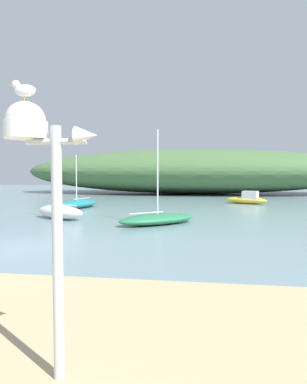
% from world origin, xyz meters
% --- Properties ---
extents(ground_plane, '(120.00, 120.00, 0.00)m').
position_xyz_m(ground_plane, '(0.00, 0.00, 0.00)').
color(ground_plane, gray).
extents(distant_hill, '(43.13, 14.10, 5.61)m').
position_xyz_m(distant_hill, '(4.45, 32.72, 2.81)').
color(distant_hill, '#476B3D').
rests_on(distant_hill, ground).
extents(mast_structure, '(1.07, 0.48, 3.14)m').
position_xyz_m(mast_structure, '(4.17, -7.19, 2.75)').
color(mast_structure, silver).
rests_on(mast_structure, beach_sand).
extents(seagull_on_radar, '(0.33, 0.12, 0.23)m').
position_xyz_m(seagull_on_radar, '(4.03, -7.19, 3.47)').
color(seagull_on_radar, orange).
rests_on(seagull_on_radar, mast_structure).
extents(sailboat_near_shore, '(4.28, 3.95, 4.72)m').
position_xyz_m(sailboat_near_shore, '(3.75, 5.98, 0.28)').
color(sailboat_near_shore, '#287A4C').
rests_on(sailboat_near_shore, ground).
extents(motorboat_by_sandbar, '(3.58, 2.34, 1.08)m').
position_xyz_m(motorboat_by_sandbar, '(9.64, 18.50, 0.40)').
color(motorboat_by_sandbar, gold).
rests_on(motorboat_by_sandbar, ground).
extents(sailboat_centre_water, '(2.87, 4.48, 3.88)m').
position_xyz_m(sailboat_centre_water, '(-3.19, 12.96, 0.31)').
color(sailboat_centre_water, teal).
rests_on(sailboat_centre_water, ground).
extents(sailboat_mid_channel, '(3.56, 2.44, 4.04)m').
position_xyz_m(sailboat_mid_channel, '(-1.92, 7.15, 0.41)').
color(sailboat_mid_channel, white).
rests_on(sailboat_mid_channel, ground).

